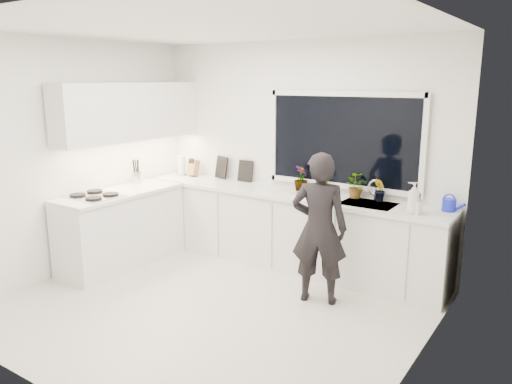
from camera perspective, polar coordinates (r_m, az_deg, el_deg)
The scene contains 25 objects.
floor at distance 5.17m, azimuth -5.23°, elevation -13.07°, with size 4.00×3.50×0.02m, color beige.
wall_back at distance 6.18m, azimuth 4.87°, elevation 4.45°, with size 4.00×0.02×2.70m, color white.
wall_left at distance 6.20m, azimuth -20.11°, elevation 3.74°, with size 0.02×3.50×2.70m, color white.
wall_right at distance 3.82m, azimuth 18.45°, elevation -1.37°, with size 0.02×3.50×2.70m, color white.
ceiling at distance 4.68m, azimuth -5.94°, elevation 18.47°, with size 4.00×3.50×0.02m, color white.
window at distance 5.86m, azimuth 9.89°, elevation 5.82°, with size 1.80×0.02×1.00m, color black.
base_cabinets_back at distance 6.12m, azimuth 3.29°, elevation -4.35°, with size 3.92×0.58×0.88m, color white.
base_cabinets_left at distance 6.35m, azimuth -15.11°, elevation -4.16°, with size 0.58×1.60×0.88m, color white.
countertop_back at distance 5.99m, azimuth 3.29°, elevation -0.17°, with size 3.94×0.62×0.04m, color silver.
countertop_left at distance 6.23m, azimuth -15.35°, elevation -0.11°, with size 0.62×1.60×0.04m, color silver.
upper_cabinets at distance 6.42m, azimuth -14.19°, elevation 8.91°, with size 0.34×2.10×0.70m, color white.
sink at distance 5.56m, azimuth 12.68°, elevation -1.80°, with size 0.58×0.42×0.14m, color silver.
faucet at distance 5.71m, azimuth 13.50°, elevation 0.18°, with size 0.03×0.03×0.22m, color silver.
stovetop at distance 6.02m, azimuth -18.00°, elevation -0.37°, with size 0.56×0.48×0.03m, color black.
person at distance 5.06m, azimuth 7.23°, elevation -4.16°, with size 0.57×0.37×1.55m, color black.
pizza_tray at distance 5.78m, azimuth 6.58°, elevation -0.36°, with size 0.44×0.33×0.03m, color #B5B5B9.
pizza at distance 5.78m, azimuth 6.59°, elevation -0.19°, with size 0.40×0.29×0.01m, color #B21723.
watering_can at distance 5.46m, azimuth 21.18°, elevation -1.38°, with size 0.14×0.14×0.13m, color #1520CA.
paper_towel_roll at distance 7.08m, azimuth -8.53°, elevation 2.96°, with size 0.11×0.11×0.26m, color silver.
knife_block at distance 6.99m, azimuth -7.18°, elevation 2.71°, with size 0.13×0.10×0.22m, color olive.
utensil_crock at distance 6.63m, azimuth -13.50°, elevation 1.65°, with size 0.13×0.13×0.16m, color #B4B4B9.
picture_frame_large at distance 6.56m, azimuth -1.21°, elevation 2.42°, with size 0.22×0.02×0.28m, color black.
picture_frame_small at distance 6.80m, azimuth -3.97°, elevation 2.83°, with size 0.25×0.02×0.30m, color black.
herb_plants at distance 5.83m, azimuth 9.36°, elevation 0.93°, with size 1.18×0.29×0.30m.
soap_bottles at distance 5.22m, azimuth 17.65°, elevation -0.85°, with size 0.17×0.16×0.32m.
Camera 1 is at (2.97, -3.59, 2.24)m, focal length 35.00 mm.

